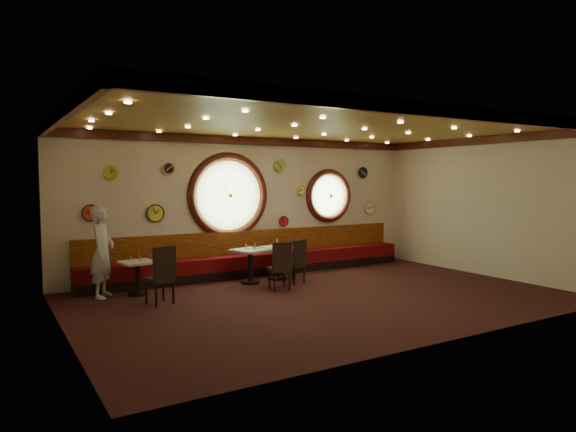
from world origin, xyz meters
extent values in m
cube|color=black|center=(0.00, 0.00, 0.00)|extent=(9.00, 6.00, 0.00)
cube|color=#B18532|center=(0.00, 0.00, 3.20)|extent=(9.00, 6.00, 0.02)
cube|color=beige|center=(0.00, 3.00, 1.60)|extent=(9.00, 0.02, 3.20)
cube|color=beige|center=(0.00, -3.00, 1.60)|extent=(9.00, 0.02, 3.20)
cube|color=beige|center=(-4.50, 0.00, 1.60)|extent=(0.02, 6.00, 3.20)
cube|color=beige|center=(4.50, 0.00, 1.60)|extent=(0.02, 6.00, 3.20)
cube|color=#3A120A|center=(0.00, 2.95, 3.11)|extent=(9.00, 0.10, 0.18)
cube|color=#3A120A|center=(0.00, -2.95, 3.11)|extent=(9.00, 0.10, 0.18)
cube|color=#3A120A|center=(-4.45, 0.00, 3.11)|extent=(0.10, 6.00, 0.18)
cube|color=#3A120A|center=(4.45, 0.00, 3.11)|extent=(0.10, 6.00, 0.18)
cube|color=black|center=(0.00, 2.72, 0.10)|extent=(8.00, 0.55, 0.20)
cube|color=#56070B|center=(0.00, 2.72, 0.35)|extent=(8.00, 0.55, 0.30)
cube|color=#5F1007|center=(0.00, 2.94, 0.75)|extent=(8.00, 0.10, 0.55)
cylinder|color=#8EBA6F|center=(-0.60, 3.00, 1.85)|extent=(1.66, 0.02, 1.66)
torus|color=#3A120A|center=(-0.60, 2.98, 1.85)|extent=(1.98, 0.18, 1.98)
torus|color=gold|center=(-0.60, 2.95, 1.85)|extent=(1.61, 0.03, 1.61)
cylinder|color=#8EBA6F|center=(2.20, 3.00, 1.80)|extent=(1.10, 0.02, 1.10)
torus|color=#3A120A|center=(2.20, 2.98, 1.80)|extent=(1.38, 0.18, 1.38)
torus|color=gold|center=(2.20, 2.95, 1.80)|extent=(1.09, 0.03, 1.09)
cylinder|color=black|center=(-2.00, 2.96, 2.45)|extent=(0.24, 0.03, 0.24)
cylinder|color=#93C53D|center=(0.75, 2.96, 2.55)|extent=(0.30, 0.03, 0.30)
cylinder|color=black|center=(3.30, 2.96, 2.40)|extent=(0.28, 0.03, 0.28)
cylinder|color=red|center=(0.85, 2.96, 1.20)|extent=(0.24, 0.03, 0.24)
cylinder|color=#7EB223|center=(-3.20, 2.96, 2.35)|extent=(0.26, 0.03, 0.26)
cylinder|color=white|center=(3.55, 2.96, 1.45)|extent=(0.34, 0.03, 0.34)
cylinder|color=red|center=(-3.60, 2.96, 1.55)|extent=(0.32, 0.03, 0.32)
cylinder|color=yellow|center=(-2.30, 2.96, 1.50)|extent=(0.36, 0.03, 0.36)
cylinder|color=#EFF551|center=(1.35, 2.96, 1.95)|extent=(0.22, 0.03, 0.22)
cylinder|color=black|center=(-2.94, 2.03, 0.03)|extent=(0.37, 0.37, 0.05)
cylinder|color=black|center=(-2.94, 2.03, 0.32)|extent=(0.10, 0.10, 0.60)
cube|color=silver|center=(-2.94, 2.03, 0.63)|extent=(0.67, 0.67, 0.04)
cylinder|color=black|center=(-0.58, 1.93, 0.03)|extent=(0.42, 0.42, 0.06)
cylinder|color=black|center=(-0.58, 1.93, 0.36)|extent=(0.11, 0.11, 0.67)
cube|color=silver|center=(-0.58, 1.93, 0.71)|extent=(0.85, 0.85, 0.05)
cylinder|color=black|center=(0.15, 2.02, 0.03)|extent=(0.42, 0.42, 0.06)
cylinder|color=black|center=(0.15, 2.02, 0.36)|extent=(0.11, 0.11, 0.66)
cube|color=silver|center=(0.15, 2.02, 0.71)|extent=(0.77, 0.77, 0.05)
cube|color=black|center=(-2.79, 1.13, 0.44)|extent=(0.52, 0.52, 0.08)
cube|color=black|center=(-2.75, 0.94, 0.76)|extent=(0.44, 0.15, 0.57)
cube|color=black|center=(-0.35, 1.08, 0.41)|extent=(0.48, 0.48, 0.07)
cube|color=black|center=(-0.39, 0.91, 0.71)|extent=(0.41, 0.13, 0.53)
cube|color=black|center=(0.22, 1.47, 0.39)|extent=(0.49, 0.49, 0.07)
cube|color=black|center=(0.28, 1.30, 0.68)|extent=(0.39, 0.17, 0.51)
cylinder|color=silver|center=(-3.03, 2.11, 0.70)|extent=(0.03, 0.03, 0.09)
cylinder|color=#BABABE|center=(-0.63, 2.02, 0.79)|extent=(0.04, 0.04, 0.11)
cylinder|color=silver|center=(0.10, 2.11, 0.78)|extent=(0.03, 0.03, 0.09)
cylinder|color=silver|center=(-2.89, 1.99, 0.70)|extent=(0.03, 0.03, 0.09)
cylinder|color=silver|center=(-0.51, 1.89, 0.78)|extent=(0.03, 0.03, 0.10)
cylinder|color=silver|center=(0.14, 2.01, 0.78)|extent=(0.03, 0.03, 0.09)
cylinder|color=gold|center=(-2.86, 2.13, 0.75)|extent=(0.06, 0.06, 0.18)
cylinder|color=gold|center=(-0.45, 1.96, 0.80)|extent=(0.04, 0.04, 0.14)
cylinder|color=gold|center=(0.20, 2.14, 0.82)|extent=(0.06, 0.06, 0.18)
imported|color=silver|center=(-3.55, 2.17, 0.86)|extent=(0.67, 0.75, 1.72)
camera|label=1|loc=(-5.46, -7.77, 2.20)|focal=32.00mm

